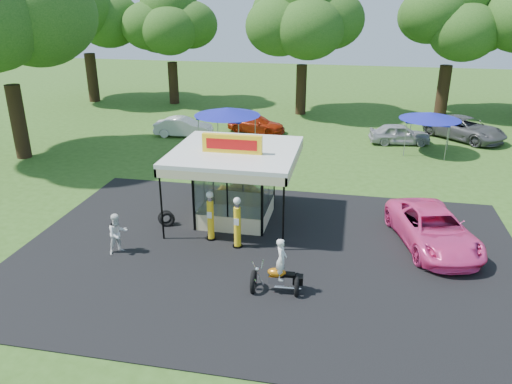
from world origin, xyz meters
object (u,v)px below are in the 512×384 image
gas_pump_right (237,224)px  tent_west (227,112)px  gas_station_kiosk (236,183)px  bg_car_b (256,124)px  kiosk_car (246,192)px  motorcycle (279,271)px  spectator_west (118,234)px  bg_car_d (465,129)px  bg_car_a (184,127)px  gas_pump_left (211,217)px  pink_sedan (433,229)px  bg_car_c (400,134)px  tent_east (430,116)px

gas_pump_right → tent_west: (-3.66, 12.76, 1.62)m
gas_station_kiosk → bg_car_b: 15.64m
kiosk_car → motorcycle: bearing=-159.8°
bg_car_b → tent_west: bearing=-177.3°
spectator_west → tent_west: bearing=35.1°
motorcycle → bg_car_d: size_ratio=0.38×
bg_car_a → gas_pump_left: bearing=-160.6°
motorcycle → pink_sedan: bearing=35.3°
pink_sedan → bg_car_d: bg_car_d is taller
gas_pump_left → spectator_west: (-3.32, -1.81, -0.21)m
bg_car_a → bg_car_c: bearing=-89.4°
tent_west → pink_sedan: bearing=-43.9°
gas_pump_left → tent_east: 18.05m
kiosk_car → tent_east: 14.37m
bg_car_b → bg_car_c: bearing=-84.1°
bg_car_a → bg_car_d: size_ratio=0.73×
bg_car_c → tent_east: 2.99m
gas_station_kiosk → gas_pump_right: size_ratio=2.43×
kiosk_car → pink_sedan: size_ratio=0.51×
gas_station_kiosk → gas_pump_right: 2.81m
bg_car_a → gas_station_kiosk: bearing=-155.4°
kiosk_car → tent_east: bearing=-43.4°
motorcycle → tent_east: 19.47m
gas_pump_right → bg_car_b: 18.30m
bg_car_b → gas_pump_left: bearing=-163.3°
gas_station_kiosk → tent_east: gas_station_kiosk is taller
gas_pump_left → bg_car_b: (-1.56, 17.64, -0.43)m
bg_car_d → gas_pump_left: bearing=-172.4°
motorcycle → tent_west: 16.86m
gas_pump_right → bg_car_c: size_ratio=0.54×
bg_car_c → tent_east: size_ratio=1.07×
gas_pump_left → bg_car_a: 16.84m
kiosk_car → spectator_west: bearing=148.0°
gas_pump_right → tent_east: (9.08, 15.18, 1.37)m
gas_pump_left → tent_west: bearing=101.0°
bg_car_b → pink_sedan: bearing=-135.3°
bg_car_d → tent_east: 5.19m
gas_station_kiosk → bg_car_b: size_ratio=1.24×
spectator_west → bg_car_b: spectator_west is taller
gas_pump_left → tent_east: (10.34, 14.74, 1.38)m
gas_pump_left → kiosk_car: size_ratio=0.79×
spectator_west → bg_car_b: 19.52m
kiosk_car → bg_car_d: bearing=-42.0°
bg_car_b → bg_car_c: 10.37m
kiosk_car → spectator_west: 7.32m
tent_west → gas_station_kiosk: bearing=-73.7°
kiosk_car → bg_car_c: (8.19, 12.20, 0.22)m
spectator_west → tent_west: size_ratio=0.40×
bg_car_c → tent_west: (-11.16, -4.28, 1.99)m
kiosk_car → pink_sedan: pink_sedan is taller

